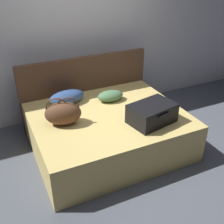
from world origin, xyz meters
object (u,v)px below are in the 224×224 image
Objects in this scene: hard_case_large at (152,113)px; pillow_near_headboard at (110,96)px; bed at (108,131)px; duffel_bag at (63,113)px; pillow_center_head at (67,97)px.

pillow_near_headboard is at bearing 94.65° from hard_case_large.
hard_case_large reaches higher than bed.
bed is 0.74m from duffel_bag.
bed is at bearing -2.47° from duffel_bag.
bed is 3.19× the size of hard_case_large.
hard_case_large reaches higher than pillow_near_headboard.
duffel_bag is at bearing 145.78° from hard_case_large.
pillow_near_headboard reaches higher than bed.
hard_case_large is at bearing -22.96° from duffel_bag.
hard_case_large is 1.11m from duffel_bag.
pillow_near_headboard is (0.20, 0.36, 0.35)m from bed.
duffel_bag is at bearing -157.35° from pillow_near_headboard.
duffel_bag reaches higher than pillow_center_head.
pillow_near_headboard is 0.63m from pillow_center_head.
pillow_near_headboard is (-0.22, 0.77, -0.05)m from hard_case_large.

